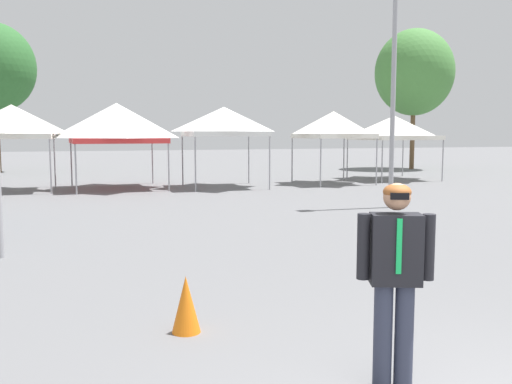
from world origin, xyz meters
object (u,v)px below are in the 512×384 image
light_pole_opposite_side (394,59)px  tree_behind_tents_center (414,73)px  canopy_tent_behind_left (224,122)px  traffic_cone_lot_center (186,304)px  person_foreground (395,271)px  canopy_tent_right_of_center (394,128)px  canopy_tent_behind_center (117,123)px  canopy_tent_behind_right (12,122)px  canopy_tent_far_right (334,125)px

light_pole_opposite_side → tree_behind_tents_center: bearing=52.9°
canopy_tent_behind_left → traffic_cone_lot_center: 16.83m
person_foreground → canopy_tent_behind_left: bearing=78.2°
person_foreground → traffic_cone_lot_center: size_ratio=2.80×
canopy_tent_right_of_center → canopy_tent_behind_center: bearing=-179.5°
canopy_tent_behind_right → person_foreground: bearing=-77.4°
canopy_tent_behind_center → canopy_tent_behind_left: 4.24m
canopy_tent_behind_left → light_pole_opposite_side: (2.89, -7.66, 1.66)m
person_foreground → tree_behind_tents_center: (17.96, 25.17, 4.85)m
canopy_tent_right_of_center → canopy_tent_far_right: bearing=-164.4°
canopy_tent_far_right → canopy_tent_right_of_center: 3.90m
light_pole_opposite_side → canopy_tent_behind_left: bearing=110.7°
light_pole_opposite_side → tree_behind_tents_center: (11.36, 15.04, 1.56)m
canopy_tent_behind_center → canopy_tent_right_of_center: 12.85m
canopy_tent_behind_right → canopy_tent_right_of_center: bearing=-0.4°
canopy_tent_behind_right → light_pole_opposite_side: size_ratio=0.43×
person_foreground → tree_behind_tents_center: bearing=54.5°
canopy_tent_behind_right → canopy_tent_right_of_center: size_ratio=0.96×
canopy_tent_far_right → light_pole_opposite_side: size_ratio=0.42×
canopy_tent_behind_right → light_pole_opposite_side: 14.09m
canopy_tent_behind_right → tree_behind_tents_center: 23.29m
canopy_tent_behind_center → canopy_tent_far_right: canopy_tent_behind_center is taller
canopy_tent_far_right → canopy_tent_behind_center: bearing=174.2°
canopy_tent_far_right → light_pole_opposite_side: bearing=-105.1°
canopy_tent_behind_center → canopy_tent_right_of_center: bearing=0.5°
canopy_tent_behind_left → traffic_cone_lot_center: size_ratio=5.13×
canopy_tent_behind_right → tree_behind_tents_center: tree_behind_tents_center is taller
canopy_tent_behind_left → traffic_cone_lot_center: (-5.10, -15.86, -2.35)m
canopy_tent_right_of_center → person_foreground: 22.61m
canopy_tent_far_right → traffic_cone_lot_center: canopy_tent_far_right is taller
canopy_tent_right_of_center → light_pole_opposite_side: light_pole_opposite_side is taller
light_pole_opposite_side → tree_behind_tents_center: size_ratio=0.89×
canopy_tent_right_of_center → tree_behind_tents_center: bearing=48.9°
canopy_tent_behind_right → canopy_tent_right_of_center: 16.68m
canopy_tent_behind_center → canopy_tent_right_of_center: canopy_tent_behind_center is taller
person_foreground → tree_behind_tents_center: 31.30m
canopy_tent_behind_right → canopy_tent_behind_left: canopy_tent_behind_right is taller
canopy_tent_behind_right → light_pole_opposite_side: bearing=-39.1°
canopy_tent_behind_center → traffic_cone_lot_center: bearing=-93.3°
canopy_tent_behind_right → canopy_tent_right_of_center: canopy_tent_behind_right is taller
person_foreground → traffic_cone_lot_center: bearing=125.7°
tree_behind_tents_center → traffic_cone_lot_center: tree_behind_tents_center is taller
canopy_tent_behind_right → canopy_tent_behind_center: bearing=-3.5°
canopy_tent_behind_right → canopy_tent_far_right: (12.92, -1.16, -0.07)m
traffic_cone_lot_center → person_foreground: bearing=-54.3°
canopy_tent_behind_left → canopy_tent_right_of_center: (8.71, 1.04, -0.20)m
canopy_tent_far_right → canopy_tent_right_of_center: (3.76, 1.05, -0.10)m
canopy_tent_behind_right → canopy_tent_behind_left: (7.97, -1.16, 0.03)m
person_foreground → light_pole_opposite_side: (6.60, 10.13, 3.29)m
canopy_tent_far_right → traffic_cone_lot_center: 18.91m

